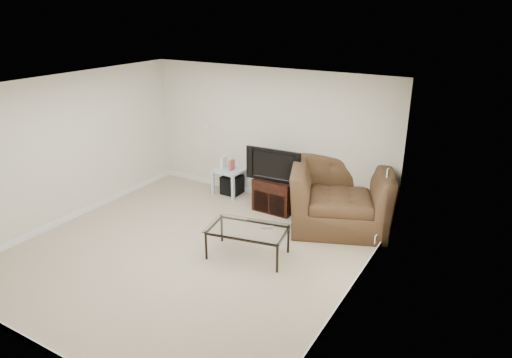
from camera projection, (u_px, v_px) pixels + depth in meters
The scene contains 18 objects.
floor at pixel (188, 252), 6.95m from camera, with size 5.00×5.00×0.00m, color tan.
ceiling at pixel (178, 88), 6.06m from camera, with size 5.00×5.00×0.00m, color white.
wall_back at pixel (268, 135), 8.52m from camera, with size 5.00×0.02×2.50m, color silver.
wall_left at pixel (67, 149), 7.69m from camera, with size 0.02×5.00×2.50m, color silver.
wall_right at pixel (352, 214), 5.33m from camera, with size 0.02×5.00×2.50m, color silver.
plate_back at pixel (207, 126), 9.17m from camera, with size 0.12×0.02×0.12m, color white.
plate_right_switch at pixel (388, 173), 6.62m from camera, with size 0.02×0.09×0.13m, color white.
plate_right_outlet at pixel (376, 239), 6.72m from camera, with size 0.02×0.08×0.12m, color white.
tv_stand at pixel (276, 194), 8.30m from camera, with size 0.73×0.50×0.61m, color black, non-canonical shape.
dvd_player at pixel (275, 185), 8.19m from camera, with size 0.38×0.27×0.05m, color black.
television at pixel (275, 164), 8.06m from camera, with size 0.96×0.19×0.59m, color black.
side_table at pixel (230, 181), 9.04m from camera, with size 0.54×0.54×0.52m, color silver, non-canonical shape.
subwoofer at pixel (232, 185), 9.07m from camera, with size 0.36×0.36×0.36m, color black.
game_console at pixel (224, 162), 8.96m from camera, with size 0.05×0.17×0.24m, color white.
game_case at pixel (232, 165), 8.86m from camera, with size 0.05×0.15×0.20m, color #CC4C4C.
recliner at pixel (341, 186), 7.58m from camera, with size 1.62×1.05×1.42m, color #4A3A21.
coffee_table at pixel (248, 242), 6.78m from camera, with size 1.17×0.66×0.46m, color black, non-canonical shape.
remote at pixel (267, 227), 6.71m from camera, with size 0.18×0.05×0.02m, color #B2B2B7.
Camera 1 is at (3.98, -4.73, 3.53)m, focal length 32.00 mm.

